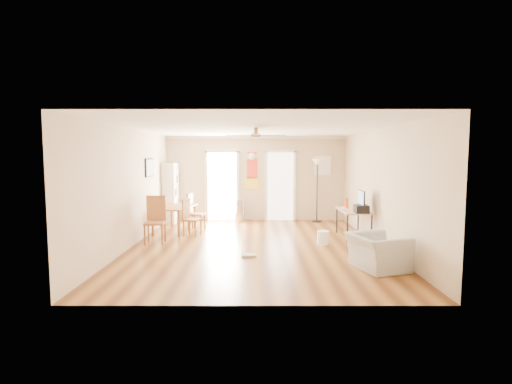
{
  "coord_description": "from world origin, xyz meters",
  "views": [
    {
      "loc": [
        0.01,
        -8.58,
        2.01
      ],
      "look_at": [
        0.0,
        0.6,
        1.15
      ],
      "focal_mm": 27.45,
      "sensor_mm": 36.0,
      "label": 1
    }
  ],
  "objects_px": {
    "dining_table": "(175,219)",
    "torchiere_lamp": "(317,191)",
    "dining_chair_right_a": "(197,212)",
    "armchair": "(377,252)",
    "computer_desk": "(353,224)",
    "dining_chair_right_b": "(192,218)",
    "wastebasket_a": "(323,238)",
    "trash_can": "(240,211)",
    "wastebasket_b": "(363,247)",
    "bookshelf": "(171,193)",
    "dining_chair_near": "(155,220)",
    "printer": "(361,209)"
  },
  "relations": [
    {
      "from": "wastebasket_b",
      "to": "bookshelf",
      "type": "bearing_deg",
      "value": 141.06
    },
    {
      "from": "dining_chair_right_a",
      "to": "wastebasket_b",
      "type": "xyz_separation_m",
      "value": [
        3.78,
        -2.59,
        -0.33
      ]
    },
    {
      "from": "trash_can",
      "to": "armchair",
      "type": "distance_m",
      "value": 5.69
    },
    {
      "from": "wastebasket_a",
      "to": "bookshelf",
      "type": "bearing_deg",
      "value": 144.18
    },
    {
      "from": "printer",
      "to": "armchair",
      "type": "bearing_deg",
      "value": -96.43
    },
    {
      "from": "dining_chair_right_a",
      "to": "armchair",
      "type": "bearing_deg",
      "value": -124.29
    },
    {
      "from": "bookshelf",
      "to": "dining_chair_right_a",
      "type": "bearing_deg",
      "value": -38.7
    },
    {
      "from": "printer",
      "to": "wastebasket_b",
      "type": "xyz_separation_m",
      "value": [
        -0.27,
        -1.18,
        -0.61
      ]
    },
    {
      "from": "dining_table",
      "to": "computer_desk",
      "type": "bearing_deg",
      "value": -9.68
    },
    {
      "from": "bookshelf",
      "to": "dining_chair_near",
      "type": "distance_m",
      "value": 2.88
    },
    {
      "from": "armchair",
      "to": "bookshelf",
      "type": "bearing_deg",
      "value": 26.78
    },
    {
      "from": "bookshelf",
      "to": "wastebasket_a",
      "type": "bearing_deg",
      "value": -22.06
    },
    {
      "from": "wastebasket_b",
      "to": "armchair",
      "type": "bearing_deg",
      "value": -91.74
    },
    {
      "from": "dining_table",
      "to": "dining_chair_right_a",
      "type": "height_order",
      "value": "dining_chair_right_a"
    },
    {
      "from": "bookshelf",
      "to": "computer_desk",
      "type": "height_order",
      "value": "bookshelf"
    },
    {
      "from": "printer",
      "to": "wastebasket_a",
      "type": "distance_m",
      "value": 1.16
    },
    {
      "from": "dining_chair_right_a",
      "to": "dining_chair_near",
      "type": "height_order",
      "value": "dining_chair_near"
    },
    {
      "from": "torchiere_lamp",
      "to": "armchair",
      "type": "distance_m",
      "value": 5.02
    },
    {
      "from": "dining_chair_right_b",
      "to": "computer_desk",
      "type": "relative_size",
      "value": 0.72
    },
    {
      "from": "torchiere_lamp",
      "to": "armchair",
      "type": "xyz_separation_m",
      "value": [
        0.31,
        -4.97,
        -0.64
      ]
    },
    {
      "from": "bookshelf",
      "to": "dining_chair_near",
      "type": "xyz_separation_m",
      "value": [
        0.24,
        -2.84,
        -0.35
      ]
    },
    {
      "from": "trash_can",
      "to": "wastebasket_b",
      "type": "distance_m",
      "value": 4.81
    },
    {
      "from": "dining_chair_near",
      "to": "dining_table",
      "type": "bearing_deg",
      "value": 80.0
    },
    {
      "from": "dining_table",
      "to": "computer_desk",
      "type": "xyz_separation_m",
      "value": [
        4.53,
        -0.77,
        0.0
      ]
    },
    {
      "from": "dining_chair_near",
      "to": "printer",
      "type": "bearing_deg",
      "value": -1.35
    },
    {
      "from": "trash_can",
      "to": "computer_desk",
      "type": "relative_size",
      "value": 0.53
    },
    {
      "from": "dining_chair_right_b",
      "to": "wastebasket_a",
      "type": "bearing_deg",
      "value": -90.33
    },
    {
      "from": "bookshelf",
      "to": "wastebasket_b",
      "type": "height_order",
      "value": "bookshelf"
    },
    {
      "from": "dining_table",
      "to": "dining_chair_right_a",
      "type": "bearing_deg",
      "value": 17.46
    },
    {
      "from": "dining_chair_near",
      "to": "armchair",
      "type": "relative_size",
      "value": 1.13
    },
    {
      "from": "computer_desk",
      "to": "wastebasket_a",
      "type": "relative_size",
      "value": 4.1
    },
    {
      "from": "dining_chair_near",
      "to": "torchiere_lamp",
      "type": "bearing_deg",
      "value": 31.6
    },
    {
      "from": "dining_chair_right_b",
      "to": "bookshelf",
      "type": "bearing_deg",
      "value": 43.04
    },
    {
      "from": "dining_chair_near",
      "to": "armchair",
      "type": "height_order",
      "value": "dining_chair_near"
    },
    {
      "from": "torchiere_lamp",
      "to": "printer",
      "type": "distance_m",
      "value": 2.82
    },
    {
      "from": "dining_table",
      "to": "trash_can",
      "type": "xyz_separation_m",
      "value": [
        1.65,
        1.58,
        -0.0
      ]
    },
    {
      "from": "dining_chair_right_b",
      "to": "wastebasket_a",
      "type": "relative_size",
      "value": 2.96
    },
    {
      "from": "dining_chair_right_a",
      "to": "trash_can",
      "type": "height_order",
      "value": "dining_chair_right_a"
    },
    {
      "from": "dining_chair_near",
      "to": "wastebasket_b",
      "type": "relative_size",
      "value": 3.4
    },
    {
      "from": "printer",
      "to": "wastebasket_b",
      "type": "distance_m",
      "value": 1.36
    },
    {
      "from": "dining_chair_right_a",
      "to": "dining_chair_near",
      "type": "xyz_separation_m",
      "value": [
        -0.71,
        -1.6,
        0.05
      ]
    },
    {
      "from": "dining_chair_right_a",
      "to": "dining_chair_right_b",
      "type": "distance_m",
      "value": 0.72
    },
    {
      "from": "dining_chair_right_a",
      "to": "armchair",
      "type": "relative_size",
      "value": 1.03
    },
    {
      "from": "printer",
      "to": "trash_can",
      "type": "bearing_deg",
      "value": 137.67
    },
    {
      "from": "trash_can",
      "to": "computer_desk",
      "type": "bearing_deg",
      "value": -39.17
    },
    {
      "from": "printer",
      "to": "wastebasket_b",
      "type": "bearing_deg",
      "value": -101.56
    },
    {
      "from": "dining_chair_right_a",
      "to": "printer",
      "type": "distance_m",
      "value": 4.3
    },
    {
      "from": "trash_can",
      "to": "torchiere_lamp",
      "type": "height_order",
      "value": "torchiere_lamp"
    },
    {
      "from": "torchiere_lamp",
      "to": "wastebasket_a",
      "type": "bearing_deg",
      "value": -96.09
    },
    {
      "from": "dining_table",
      "to": "torchiere_lamp",
      "type": "distance_m",
      "value": 4.31
    }
  ]
}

